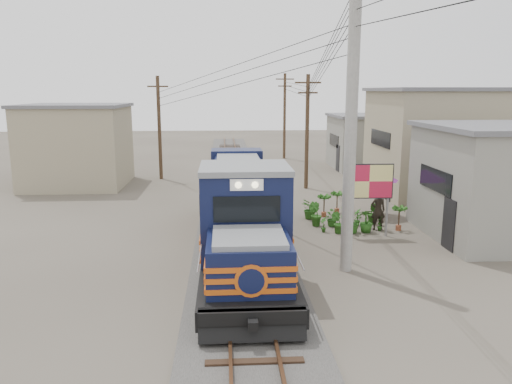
{
  "coord_description": "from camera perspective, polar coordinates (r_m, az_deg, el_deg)",
  "views": [
    {
      "loc": [
        -0.62,
        -16.51,
        6.06
      ],
      "look_at": [
        0.6,
        2.3,
        2.2
      ],
      "focal_mm": 35.0,
      "sensor_mm": 36.0,
      "label": 1
    }
  ],
  "objects": [
    {
      "name": "ground",
      "position": [
        17.6,
        -1.47,
        -8.57
      ],
      "size": [
        120.0,
        120.0,
        0.0
      ],
      "primitive_type": "plane",
      "color": "#473F35",
      "rests_on": "ground"
    },
    {
      "name": "ballast",
      "position": [
        27.19,
        -2.3,
        -1.14
      ],
      "size": [
        3.6,
        70.0,
        0.16
      ],
      "primitive_type": "cube",
      "color": "#595651",
      "rests_on": "ground"
    },
    {
      "name": "track",
      "position": [
        27.15,
        -2.3,
        -0.77
      ],
      "size": [
        1.15,
        70.0,
        0.12
      ],
      "color": "#51331E",
      "rests_on": "ground"
    },
    {
      "name": "locomotive",
      "position": [
        18.76,
        -1.7,
        -2.09
      ],
      "size": [
        2.73,
        14.87,
        3.68
      ],
      "color": "black",
      "rests_on": "ground"
    },
    {
      "name": "utility_pole_main",
      "position": [
        16.57,
        10.81,
        7.7
      ],
      "size": [
        0.4,
        0.4,
        10.0
      ],
      "color": "#9E9B93",
      "rests_on": "ground"
    },
    {
      "name": "wooden_pole_mid",
      "position": [
        31.03,
        5.86,
        7.11
      ],
      "size": [
        1.6,
        0.24,
        7.0
      ],
      "color": "#4C3826",
      "rests_on": "ground"
    },
    {
      "name": "wooden_pole_far",
      "position": [
        44.89,
        3.28,
        8.84
      ],
      "size": [
        1.6,
        0.24,
        7.5
      ],
      "color": "#4C3826",
      "rests_on": "ground"
    },
    {
      "name": "wooden_pole_left",
      "position": [
        34.87,
        -11.0,
        7.45
      ],
      "size": [
        1.6,
        0.24,
        7.0
      ],
      "color": "#4C3826",
      "rests_on": "ground"
    },
    {
      "name": "power_lines",
      "position": [
        25.06,
        -2.69,
        15.0
      ],
      "size": [
        9.65,
        19.0,
        3.3
      ],
      "color": "black",
      "rests_on": "ground"
    },
    {
      "name": "shophouse_mid",
      "position": [
        31.52,
        21.01,
        5.44
      ],
      "size": [
        8.4,
        7.35,
        6.2
      ],
      "color": "gray",
      "rests_on": "ground"
    },
    {
      "name": "shophouse_back",
      "position": [
        40.42,
        13.09,
        5.67
      ],
      "size": [
        6.3,
        6.3,
        4.2
      ],
      "color": "gray",
      "rests_on": "ground"
    },
    {
      "name": "shophouse_left",
      "position": [
        34.02,
        -19.77,
        5.08
      ],
      "size": [
        6.3,
        6.3,
        5.2
      ],
      "color": "gray",
      "rests_on": "ground"
    },
    {
      "name": "billboard",
      "position": [
        21.14,
        12.78,
        0.97
      ],
      "size": [
        2.01,
        0.2,
        3.09
      ],
      "rotation": [
        0.0,
        0.0,
        -0.04
      ],
      "color": "#99999E",
      "rests_on": "ground"
    },
    {
      "name": "market_umbrella",
      "position": [
        24.83,
        13.68,
        1.87
      ],
      "size": [
        2.21,
        2.21,
        2.29
      ],
      "rotation": [
        0.0,
        0.0,
        -0.06
      ],
      "color": "black",
      "rests_on": "ground"
    },
    {
      "name": "vendor",
      "position": [
        22.57,
        13.78,
        -2.05
      ],
      "size": [
        0.65,
        0.43,
        1.75
      ],
      "primitive_type": "imported",
      "rotation": [
        0.0,
        0.0,
        3.12
      ],
      "color": "black",
      "rests_on": "ground"
    },
    {
      "name": "plant_nursery",
      "position": [
        22.8,
        9.56,
        -2.76
      ],
      "size": [
        3.59,
        3.47,
        1.09
      ],
      "color": "#255919",
      "rests_on": "ground"
    }
  ]
}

